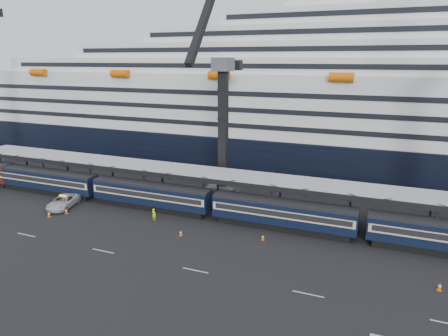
{
  "coord_description": "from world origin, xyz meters",
  "views": [
    {
      "loc": [
        2.93,
        -38.3,
        21.85
      ],
      "look_at": [
        -16.28,
        10.0,
        7.54
      ],
      "focal_mm": 32.0,
      "sensor_mm": 36.0,
      "label": 1
    }
  ],
  "objects": [
    {
      "name": "worker",
      "position": [
        -25.3,
        6.24,
        0.87
      ],
      "size": [
        0.7,
        0.52,
        1.73
      ],
      "primitive_type": "imported",
      "rotation": [
        0.0,
        0.0,
        2.96
      ],
      "color": "#E0F50C",
      "rests_on": "ground"
    },
    {
      "name": "lane_markings",
      "position": [
        8.15,
        -5.23,
        0.01
      ],
      "size": [
        111.0,
        4.27,
        0.02
      ],
      "color": "beige",
      "rests_on": "ground"
    },
    {
      "name": "pickup_truck",
      "position": [
        -40.76,
        5.57,
        0.88
      ],
      "size": [
        4.47,
        6.91,
        1.77
      ],
      "primitive_type": "imported",
      "rotation": [
        0.0,
        0.0,
        0.26
      ],
      "color": "silver",
      "rests_on": "ground"
    },
    {
      "name": "canopy",
      "position": [
        0.0,
        14.0,
        5.25
      ],
      "size": [
        130.0,
        6.25,
        5.53
      ],
      "color": "#9D9EA5",
      "rests_on": "ground"
    },
    {
      "name": "cruise_ship",
      "position": [
        -1.08,
        45.99,
        12.34
      ],
      "size": [
        214.09,
        28.84,
        34.0
      ],
      "color": "black",
      "rests_on": "ground"
    },
    {
      "name": "train",
      "position": [
        -4.65,
        10.0,
        2.2
      ],
      "size": [
        133.05,
        3.0,
        4.05
      ],
      "color": "black",
      "rests_on": "ground"
    },
    {
      "name": "traffic_cone_a",
      "position": [
        -39.86,
        1.72,
        0.43
      ],
      "size": [
        0.43,
        0.43,
        0.87
      ],
      "color": "#E35F07",
      "rests_on": "ground"
    },
    {
      "name": "traffic_cone_d",
      "position": [
        -9.4,
        5.81,
        0.38
      ],
      "size": [
        0.38,
        0.38,
        0.77
      ],
      "color": "#E35F07",
      "rests_on": "ground"
    },
    {
      "name": "traffic_cone_c",
      "position": [
        -19.49,
        3.16,
        0.41
      ],
      "size": [
        0.41,
        0.41,
        0.82
      ],
      "color": "#E35F07",
      "rests_on": "ground"
    },
    {
      "name": "traffic_cone_b",
      "position": [
        -38.54,
        3.7,
        0.41
      ],
      "size": [
        0.42,
        0.42,
        0.83
      ],
      "color": "#E35F07",
      "rests_on": "ground"
    },
    {
      "name": "traffic_cone_e",
      "position": [
        9.76,
        1.38,
        0.43
      ],
      "size": [
        0.44,
        0.44,
        0.87
      ],
      "color": "#E35F07",
      "rests_on": "ground"
    },
    {
      "name": "ground",
      "position": [
        0.0,
        0.0,
        0.0
      ],
      "size": [
        260.0,
        260.0,
        0.0
      ],
      "primitive_type": "plane",
      "color": "black",
      "rests_on": "ground"
    },
    {
      "name": "crane_dark_near",
      "position": [
        -20.0,
        18.59,
        11.93
      ],
      "size": [
        4.5,
        17.75,
        35.08
      ],
      "color": "#4C4E54",
      "rests_on": "ground"
    }
  ]
}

